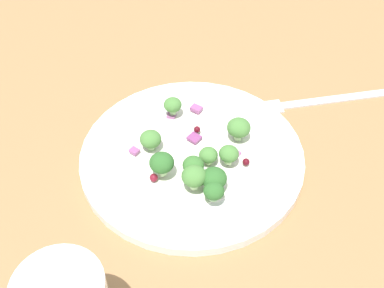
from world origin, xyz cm
name	(u,v)px	position (x,y,z in cm)	size (l,w,h in cm)	color
ground_plane	(213,150)	(0.00, 0.00, -1.00)	(180.00, 180.00, 2.00)	olive
plate	(192,155)	(-2.08, -2.96, 0.86)	(25.71, 25.71, 1.70)	white
dressing_pool	(192,152)	(-2.08, -2.96, 1.30)	(14.91, 14.91, 0.20)	white
broccoli_floret_0	(193,166)	(-1.30, -6.70, 3.38)	(2.32, 2.32, 2.35)	#8EB77A
broccoli_floret_1	(239,128)	(2.86, -0.02, 3.18)	(2.74, 2.74, 2.77)	#9EC684
broccoli_floret_2	(209,155)	(0.10, -4.40, 2.74)	(2.09, 2.09, 2.12)	#ADD18E
broccoli_floret_3	(162,163)	(-4.65, -7.06, 3.51)	(2.68, 2.68, 2.72)	#ADD18E
broccoli_floret_4	(214,179)	(1.12, -7.99, 3.22)	(2.72, 2.72, 2.76)	#9EC684
broccoli_floret_5	(194,177)	(-0.93, -8.31, 3.52)	(2.67, 2.67, 2.71)	#ADD18E
broccoli_floret_6	(214,191)	(1.33, -9.63, 3.20)	(2.17, 2.17, 2.19)	#8EB77A
broccoli_floret_7	(229,154)	(2.22, -4.19, 3.13)	(2.22, 2.22, 2.24)	#ADD18E
broccoli_floret_8	(173,105)	(-5.41, 2.64, 3.11)	(2.20, 2.20, 2.22)	#8EB77A
broccoli_floret_9	(151,139)	(-6.78, -3.26, 2.91)	(2.46, 2.46, 2.49)	#8EB77A
cranberry_0	(154,135)	(-6.85, -1.39, 1.74)	(0.71, 0.71, 0.71)	maroon
cranberry_1	(197,129)	(-1.99, 0.16, 2.13)	(0.80, 0.80, 0.80)	#4C0A14
cranberry_2	(246,162)	(4.17, -3.95, 1.96)	(0.81, 0.81, 0.81)	#4C0A14
cranberry_3	(154,178)	(-5.41, -7.88, 1.93)	(0.92, 0.92, 0.92)	maroon
onion_bit_0	(194,138)	(-2.13, -1.10, 1.80)	(1.31, 1.38, 0.34)	#843D75
onion_bit_1	(235,154)	(2.82, -2.59, 1.50)	(1.06, 1.10, 0.47)	#A35B93
onion_bit_2	(134,151)	(-8.49, -4.34, 1.86)	(1.02, 0.86, 0.37)	#934C84
onion_bit_3	(196,109)	(-2.72, 3.85, 1.90)	(1.32, 1.01, 0.47)	#934C84
onion_bit_4	(171,115)	(-5.59, 2.52, 1.55)	(1.02, 1.13, 0.45)	#A35B93
fork	(315,101)	(11.96, 9.68, 0.25)	(18.05, 8.20, 0.50)	silver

